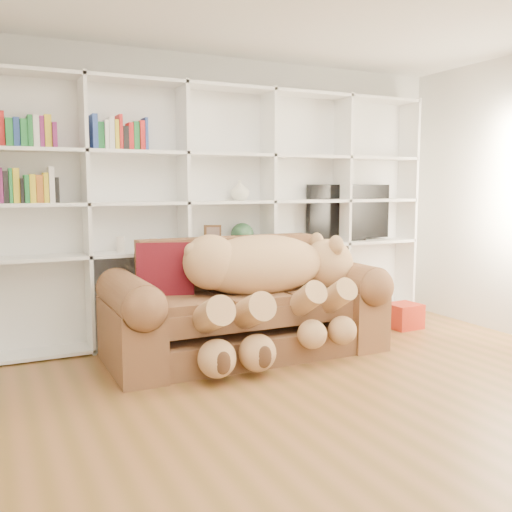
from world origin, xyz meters
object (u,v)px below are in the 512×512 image
sofa (244,311)px  gift_box (404,316)px  tv (349,213)px  teddy_bear (267,278)px

sofa → gift_box: 1.86m
sofa → tv: bearing=24.3°
tv → gift_box: bearing=-66.4°
gift_box → tv: size_ratio=0.31×
sofa → teddy_bear: size_ratio=1.35×
gift_box → tv: bearing=113.6°
gift_box → tv: 1.24m
sofa → tv: size_ratio=2.31×
teddy_bear → sofa: bearing=120.5°
teddy_bear → tv: (1.46, 0.91, 0.47)m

